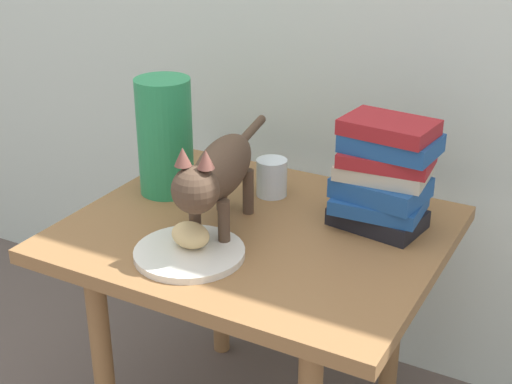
{
  "coord_description": "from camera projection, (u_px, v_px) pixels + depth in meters",
  "views": [
    {
      "loc": [
        0.65,
        -1.19,
        1.23
      ],
      "look_at": [
        0.0,
        0.0,
        0.62
      ],
      "focal_mm": 51.19,
      "sensor_mm": 36.0,
      "label": 1
    }
  ],
  "objects": [
    {
      "name": "green_vase",
      "position": [
        165.0,
        137.0,
        1.63
      ],
      "size": [
        0.12,
        0.12,
        0.27
      ],
      "primitive_type": "cylinder",
      "color": "#288C51",
      "rests_on": "side_table"
    },
    {
      "name": "bread_roll",
      "position": [
        190.0,
        235.0,
        1.4
      ],
      "size": [
        0.09,
        0.07,
        0.05
      ],
      "primitive_type": "ellipsoid",
      "rotation": [
        0.0,
        0.0,
        3.05
      ],
      "color": "#E0BC7A",
      "rests_on": "plate"
    },
    {
      "name": "cat",
      "position": [
        218.0,
        173.0,
        1.44
      ],
      "size": [
        0.15,
        0.47,
        0.23
      ],
      "color": "#4C3828",
      "rests_on": "side_table"
    },
    {
      "name": "candle_jar",
      "position": [
        272.0,
        179.0,
        1.65
      ],
      "size": [
        0.07,
        0.07,
        0.08
      ],
      "color": "silver",
      "rests_on": "side_table"
    },
    {
      "name": "plate",
      "position": [
        189.0,
        253.0,
        1.4
      ],
      "size": [
        0.21,
        0.21,
        0.01
      ],
      "primitive_type": "cylinder",
      "color": "silver",
      "rests_on": "side_table"
    },
    {
      "name": "side_table",
      "position": [
        256.0,
        258.0,
        1.54
      ],
      "size": [
        0.76,
        0.64,
        0.54
      ],
      "color": "olive",
      "rests_on": "ground"
    },
    {
      "name": "book_stack",
      "position": [
        384.0,
        175.0,
        1.47
      ],
      "size": [
        0.21,
        0.15,
        0.23
      ],
      "color": "black",
      "rests_on": "side_table"
    }
  ]
}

